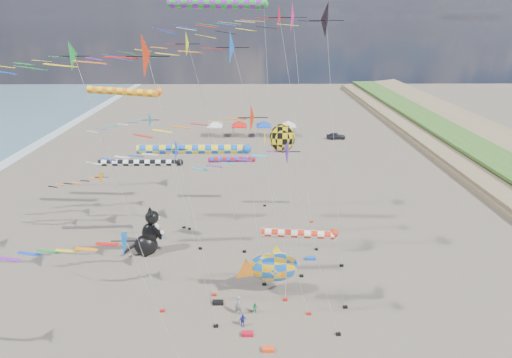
{
  "coord_description": "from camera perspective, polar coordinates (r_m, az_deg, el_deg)",
  "views": [
    {
      "loc": [
        1.36,
        -19.58,
        22.8
      ],
      "look_at": [
        1.77,
        12.0,
        9.99
      ],
      "focal_mm": 28.0,
      "sensor_mm": 36.0,
      "label": 1
    }
  ],
  "objects": [
    {
      "name": "delta_kite_3",
      "position": [
        22.63,
        -19.18,
        -8.61
      ],
      "size": [
        8.85,
        1.67,
        12.97
      ],
      "color": "blue",
      "rests_on": "ground"
    },
    {
      "name": "parked_car",
      "position": [
        82.49,
        11.36,
        6.06
      ],
      "size": [
        3.81,
        1.65,
        1.28
      ],
      "primitive_type": "imported",
      "rotation": [
        0.0,
        0.0,
        1.61
      ],
      "color": "#26262D",
      "rests_on": "ground"
    },
    {
      "name": "fish_inflatable",
      "position": [
        35.34,
        2.47,
        -12.4
      ],
      "size": [
        5.77,
        2.63,
        4.98
      ],
      "color": "blue",
      "rests_on": "ground"
    },
    {
      "name": "delta_kite_12",
      "position": [
        33.9,
        -2.96,
        18.11
      ],
      "size": [
        15.2,
        2.89,
        22.16
      ],
      "color": "blue",
      "rests_on": "ground"
    },
    {
      "name": "child_green",
      "position": [
        34.65,
        -0.14,
        -17.96
      ],
      "size": [
        0.52,
        0.43,
        1.02
      ],
      "primitive_type": "imported",
      "rotation": [
        0.0,
        0.0,
        0.09
      ],
      "color": "#218F4A",
      "rests_on": "ground"
    },
    {
      "name": "angelfish_kite",
      "position": [
        34.99,
        3.44,
        5.65
      ],
      "size": [
        3.74,
        3.02,
        14.35
      ],
      "color": "yellow",
      "rests_on": "ground"
    },
    {
      "name": "delta_kite_7",
      "position": [
        36.16,
        0.9,
        21.64
      ],
      "size": [
        14.12,
        2.24,
        24.0
      ],
      "color": "red",
      "rests_on": "ground"
    },
    {
      "name": "cat_inflatable",
      "position": [
        42.55,
        -15.3,
        -7.28
      ],
      "size": [
        4.13,
        3.11,
        5.0
      ],
      "primitive_type": null,
      "rotation": [
        0.0,
        0.0,
        0.38
      ],
      "color": "black",
      "rests_on": "ground"
    },
    {
      "name": "delta_kite_9",
      "position": [
        42.42,
        4.83,
        21.85
      ],
      "size": [
        15.92,
        3.21,
        24.52
      ],
      "color": "#F81583",
      "rests_on": "ground"
    },
    {
      "name": "windsock_1",
      "position": [
        43.51,
        -17.9,
        11.71
      ],
      "size": [
        8.9,
        0.8,
        16.21
      ],
      "color": "orange",
      "rests_on": "ground"
    },
    {
      "name": "delta_kite_10",
      "position": [
        43.21,
        -14.47,
        7.8
      ],
      "size": [
        8.56,
        2.0,
        13.97
      ],
      "color": "#198ECF",
      "rests_on": "ground"
    },
    {
      "name": "delta_kite_1",
      "position": [
        45.47,
        -20.29,
        0.34
      ],
      "size": [
        9.18,
        1.68,
        8.24
      ],
      "color": "orange",
      "rests_on": "ground"
    },
    {
      "name": "person_adult",
      "position": [
        34.33,
        -2.47,
        -17.63
      ],
      "size": [
        0.64,
        0.42,
        1.75
      ],
      "primitive_type": "imported",
      "rotation": [
        0.0,
        0.0,
        0.0
      ],
      "color": "gray",
      "rests_on": "ground"
    },
    {
      "name": "delta_kite_0",
      "position": [
        25.41,
        3.55,
        3.16
      ],
      "size": [
        9.75,
        1.83,
        15.85
      ],
      "color": "#571DA6",
      "rests_on": "ground"
    },
    {
      "name": "windsock_5",
      "position": [
        39.05,
        -5.08,
        23.51
      ],
      "size": [
        10.29,
        0.83,
        24.34
      ],
      "color": "green",
      "rests_on": "ground"
    },
    {
      "name": "delta_kite_4",
      "position": [
        33.56,
        8.96,
        21.27
      ],
      "size": [
        12.86,
        3.01,
        24.19
      ],
      "color": "black",
      "rests_on": "ground"
    },
    {
      "name": "tent_row",
      "position": [
        81.97,
        -0.63,
        8.21
      ],
      "size": [
        19.2,
        4.2,
        3.8
      ],
      "color": "silver",
      "rests_on": "ground"
    },
    {
      "name": "windsock_2",
      "position": [
        49.61,
        -3.21,
        2.75
      ],
      "size": [
        7.22,
        0.7,
        6.81
      ],
      "color": "red",
      "rests_on": "ground"
    },
    {
      "name": "kite_bag_0",
      "position": [
        31.9,
        1.73,
        -23.16
      ],
      "size": [
        0.9,
        0.44,
        0.3
      ],
      "primitive_type": "cube",
      "color": "#F63F14",
      "rests_on": "ground"
    },
    {
      "name": "windsock_4",
      "position": [
        40.12,
        -15.75,
        2.2
      ],
      "size": [
        9.42,
        0.69,
        10.12
      ],
      "color": "black",
      "rests_on": "ground"
    },
    {
      "name": "delta_kite_8",
      "position": [
        29.13,
        -24.08,
        15.15
      ],
      "size": [
        10.19,
        2.17,
        21.61
      ],
      "color": "#13912F",
      "rests_on": "ground"
    },
    {
      "name": "kite_bag_1",
      "position": [
        41.58,
        7.8,
        -11.16
      ],
      "size": [
        0.9,
        0.44,
        0.3
      ],
      "primitive_type": "cube",
      "color": "blue",
      "rests_on": "ground"
    },
    {
      "name": "windsock_0",
      "position": [
        31.48,
        6.6,
        -7.82
      ],
      "size": [
        7.36,
        0.71,
        7.59
      ],
      "color": "red",
      "rests_on": "ground"
    },
    {
      "name": "delta_kite_6",
      "position": [
        26.0,
        -16.85,
        16.23
      ],
      "size": [
        14.13,
        2.8,
        22.21
      ],
      "color": "red",
      "rests_on": "ground"
    },
    {
      "name": "child_blue",
      "position": [
        33.46,
        -1.93,
        -19.55
      ],
      "size": [
        0.74,
        0.52,
        1.16
      ],
      "primitive_type": "imported",
      "rotation": [
        0.0,
        0.0,
        0.39
      ],
      "color": "#242098",
      "rests_on": "ground"
    },
    {
      "name": "delta_kite_11",
      "position": [
        31.25,
        -14.18,
        3.39
      ],
      "size": [
        9.59,
        1.86,
        14.45
      ],
      "color": "blue",
      "rests_on": "ground"
    },
    {
      "name": "delta_kite_2",
      "position": [
        36.25,
        -9.4,
        18.23
      ],
      "size": [
        11.58,
        2.3,
        21.99
      ],
      "color": "#DAFF0F",
      "rests_on": "ground"
    },
    {
      "name": "windsock_3",
      "position": [
        32.08,
        -8.35,
        4.14
      ],
      "size": [
        10.31,
        0.78,
        13.49
      ],
      "color": "blue",
      "rests_on": "ground"
    },
    {
      "name": "kite_bag_3",
      "position": [
        33.02,
        -1.22,
        -21.24
      ],
      "size": [
        0.9,
        0.44,
        0.3
      ],
      "primitive_type": "cube",
      "color": "red",
      "rests_on": "ground"
    },
    {
      "name": "delta_kite_5",
      "position": [
        27.05,
        -1.49,
        8.52
      ],
      "size": [
        11.66,
        2.19,
        17.87
      ],
      "color": "red",
      "rests_on": "ground"
    },
    {
      "name": "kite_bag_2",
      "position": [
        35.9,
        -5.45,
        -17.16
      ],
      "size": [
        0.9,
        0.44,
        0.3
      ],
      "primitive_type": "cube",
      "color": "black",
      "rests_on": "ground"
    }
  ]
}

